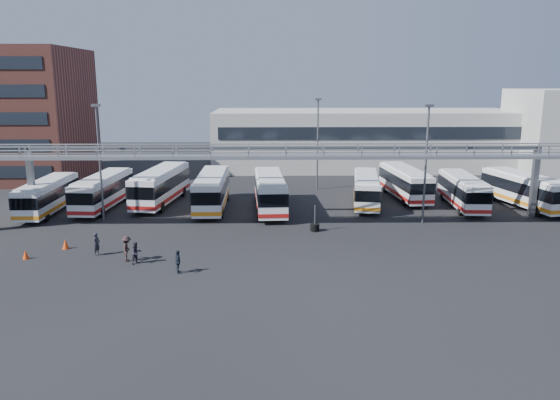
{
  "coord_description": "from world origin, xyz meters",
  "views": [
    {
      "loc": [
        -1.18,
        -38.86,
        12.24
      ],
      "look_at": [
        -0.47,
        6.0,
        2.3
      ],
      "focal_mm": 35.0,
      "sensor_mm": 36.0,
      "label": 1
    }
  ],
  "objects_px": {
    "bus_7": "(405,182)",
    "pedestrian_a": "(97,244)",
    "light_pole_mid": "(426,158)",
    "light_pole_back": "(318,139)",
    "bus_0": "(48,195)",
    "pedestrian_c": "(127,249)",
    "bus_3": "(212,189)",
    "pedestrian_d": "(178,262)",
    "bus_1": "(103,190)",
    "tire_stack": "(315,227)",
    "cone_left": "(26,254)",
    "cone_right": "(65,244)",
    "bus_2": "(161,185)",
    "bus_4": "(270,191)",
    "pedestrian_b": "(136,253)",
    "light_pole_left": "(99,157)",
    "bus_8": "(463,190)",
    "bus_6": "(366,188)",
    "bus_9": "(525,189)"
  },
  "relations": [
    {
      "from": "bus_0",
      "to": "pedestrian_d",
      "type": "bearing_deg",
      "value": -48.27
    },
    {
      "from": "bus_7",
      "to": "pedestrian_a",
      "type": "relative_size",
      "value": 6.57
    },
    {
      "from": "bus_7",
      "to": "pedestrian_b",
      "type": "relative_size",
      "value": 7.1
    },
    {
      "from": "bus_0",
      "to": "bus_1",
      "type": "relative_size",
      "value": 0.94
    },
    {
      "from": "light_pole_left",
      "to": "light_pole_mid",
      "type": "height_order",
      "value": "same"
    },
    {
      "from": "cone_right",
      "to": "bus_0",
      "type": "bearing_deg",
      "value": 116.75
    },
    {
      "from": "bus_9",
      "to": "light_pole_mid",
      "type": "bearing_deg",
      "value": -165.56
    },
    {
      "from": "pedestrian_c",
      "to": "pedestrian_d",
      "type": "bearing_deg",
      "value": -128.56
    },
    {
      "from": "light_pole_left",
      "to": "bus_7",
      "type": "distance_m",
      "value": 30.33
    },
    {
      "from": "light_pole_left",
      "to": "bus_8",
      "type": "height_order",
      "value": "light_pole_left"
    },
    {
      "from": "light_pole_left",
      "to": "bus_6",
      "type": "xyz_separation_m",
      "value": [
        24.18,
        5.8,
        -4.01
      ]
    },
    {
      "from": "pedestrian_b",
      "to": "pedestrian_c",
      "type": "height_order",
      "value": "pedestrian_c"
    },
    {
      "from": "bus_4",
      "to": "bus_6",
      "type": "distance_m",
      "value": 9.73
    },
    {
      "from": "light_pole_mid",
      "to": "bus_4",
      "type": "xyz_separation_m",
      "value": [
        -13.33,
        4.77,
        -3.83
      ]
    },
    {
      "from": "bus_2",
      "to": "pedestrian_c",
      "type": "relative_size",
      "value": 6.66
    },
    {
      "from": "bus_9",
      "to": "pedestrian_b",
      "type": "distance_m",
      "value": 37.42
    },
    {
      "from": "bus_2",
      "to": "pedestrian_c",
      "type": "bearing_deg",
      "value": -79.36
    },
    {
      "from": "light_pole_mid",
      "to": "cone_right",
      "type": "distance_m",
      "value": 29.76
    },
    {
      "from": "tire_stack",
      "to": "pedestrian_a",
      "type": "bearing_deg",
      "value": -159.23
    },
    {
      "from": "pedestrian_c",
      "to": "cone_left",
      "type": "relative_size",
      "value": 2.67
    },
    {
      "from": "bus_7",
      "to": "cone_left",
      "type": "relative_size",
      "value": 16.36
    },
    {
      "from": "pedestrian_b",
      "to": "bus_6",
      "type": "bearing_deg",
      "value": -3.85
    },
    {
      "from": "bus_3",
      "to": "bus_0",
      "type": "bearing_deg",
      "value": -175.42
    },
    {
      "from": "cone_left",
      "to": "pedestrian_d",
      "type": "bearing_deg",
      "value": -15.26
    },
    {
      "from": "bus_8",
      "to": "pedestrian_d",
      "type": "relative_size",
      "value": 6.78
    },
    {
      "from": "bus_0",
      "to": "pedestrian_d",
      "type": "xyz_separation_m",
      "value": [
        14.83,
        -16.52,
        -0.95
      ]
    },
    {
      "from": "bus_1",
      "to": "pedestrian_b",
      "type": "height_order",
      "value": "bus_1"
    },
    {
      "from": "bus_0",
      "to": "bus_1",
      "type": "xyz_separation_m",
      "value": [
        4.61,
        1.72,
        0.08
      ]
    },
    {
      "from": "bus_0",
      "to": "pedestrian_c",
      "type": "relative_size",
      "value": 5.77
    },
    {
      "from": "light_pole_back",
      "to": "pedestrian_b",
      "type": "height_order",
      "value": "light_pole_back"
    },
    {
      "from": "bus_0",
      "to": "bus_8",
      "type": "xyz_separation_m",
      "value": [
        39.48,
        1.63,
        0.01
      ]
    },
    {
      "from": "light_pole_left",
      "to": "bus_0",
      "type": "relative_size",
      "value": 1.0
    },
    {
      "from": "bus_3",
      "to": "pedestrian_d",
      "type": "xyz_separation_m",
      "value": [
        -0.32,
        -17.91,
        -1.14
      ]
    },
    {
      "from": "bus_8",
      "to": "pedestrian_d",
      "type": "xyz_separation_m",
      "value": [
        -24.65,
        -18.15,
        -0.96
      ]
    },
    {
      "from": "light_pole_mid",
      "to": "light_pole_back",
      "type": "height_order",
      "value": "same"
    },
    {
      "from": "pedestrian_a",
      "to": "cone_left",
      "type": "bearing_deg",
      "value": 117.12
    },
    {
      "from": "light_pole_mid",
      "to": "bus_0",
      "type": "distance_m",
      "value": 34.54
    },
    {
      "from": "bus_0",
      "to": "bus_9",
      "type": "xyz_separation_m",
      "value": [
        45.46,
        1.48,
        0.11
      ]
    },
    {
      "from": "bus_1",
      "to": "tire_stack",
      "type": "xyz_separation_m",
      "value": [
        19.82,
        -8.37,
        -1.43
      ]
    },
    {
      "from": "light_pole_back",
      "to": "bus_2",
      "type": "bearing_deg",
      "value": -156.18
    },
    {
      "from": "bus_2",
      "to": "bus_3",
      "type": "relative_size",
      "value": 1.04
    },
    {
      "from": "bus_2",
      "to": "cone_left",
      "type": "xyz_separation_m",
      "value": [
        -6.1,
        -17.16,
        -1.62
      ]
    },
    {
      "from": "bus_3",
      "to": "cone_right",
      "type": "height_order",
      "value": "bus_3"
    },
    {
      "from": "bus_1",
      "to": "bus_4",
      "type": "bearing_deg",
      "value": 0.46
    },
    {
      "from": "light_pole_mid",
      "to": "pedestrian_b",
      "type": "distance_m",
      "value": 25.18
    },
    {
      "from": "bus_7",
      "to": "pedestrian_c",
      "type": "relative_size",
      "value": 6.12
    },
    {
      "from": "pedestrian_c",
      "to": "bus_9",
      "type": "bearing_deg",
      "value": -72.22
    },
    {
      "from": "light_pole_back",
      "to": "bus_4",
      "type": "height_order",
      "value": "light_pole_back"
    },
    {
      "from": "bus_8",
      "to": "cone_right",
      "type": "xyz_separation_m",
      "value": [
        -33.84,
        -12.82,
        -1.36
      ]
    },
    {
      "from": "bus_0",
      "to": "bus_8",
      "type": "relative_size",
      "value": 0.98
    }
  ]
}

